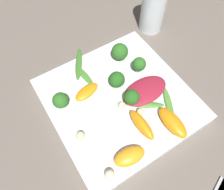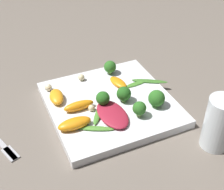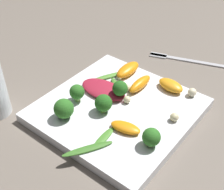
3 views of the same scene
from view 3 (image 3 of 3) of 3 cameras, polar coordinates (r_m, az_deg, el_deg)
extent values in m
plane|color=#6B6056|center=(0.65, 1.04, -3.45)|extent=(2.40, 2.40, 0.00)
cube|color=white|center=(0.65, 1.05, -2.77)|extent=(0.29, 0.29, 0.02)
cube|color=#B2B2B7|center=(0.84, 13.66, 6.27)|extent=(0.19, 0.08, 0.01)
cube|color=#B2B2B7|center=(0.85, 8.48, 7.27)|extent=(0.05, 0.03, 0.01)
ellipsoid|color=maroon|center=(0.67, -1.61, 1.04)|extent=(0.11, 0.07, 0.01)
ellipsoid|color=orange|center=(0.58, 2.48, -5.94)|extent=(0.06, 0.04, 0.01)
ellipsoid|color=orange|center=(0.68, 5.39, 1.94)|extent=(0.02, 0.07, 0.02)
ellipsoid|color=orange|center=(0.69, 10.69, 1.74)|extent=(0.06, 0.04, 0.02)
ellipsoid|color=orange|center=(0.73, 2.91, 4.66)|extent=(0.03, 0.07, 0.02)
cylinder|color=#84AD5B|center=(0.65, -6.32, -0.51)|extent=(0.01, 0.01, 0.01)
sphere|color=#2D6B23|center=(0.64, -6.42, 0.57)|extent=(0.03, 0.03, 0.03)
cylinder|color=#84AD5B|center=(0.62, -8.66, -3.64)|extent=(0.01, 0.01, 0.01)
sphere|color=#2D6B23|center=(0.61, -8.81, -2.47)|extent=(0.04, 0.04, 0.04)
cylinder|color=#84AD5B|center=(0.56, 7.09, -8.69)|extent=(0.01, 0.01, 0.01)
sphere|color=#2D6B23|center=(0.55, 7.21, -7.64)|extent=(0.03, 0.03, 0.03)
cylinder|color=#84AD5B|center=(0.66, 1.45, 0.04)|extent=(0.01, 0.01, 0.02)
sphere|color=#26601E|center=(0.65, 1.48, 1.23)|extent=(0.03, 0.03, 0.03)
cylinder|color=#7A9E51|center=(0.62, -1.56, -2.56)|extent=(0.01, 0.01, 0.01)
sphere|color=#26601E|center=(0.61, -1.58, -1.47)|extent=(0.04, 0.04, 0.04)
ellipsoid|color=#518E33|center=(0.72, -0.45, 3.49)|extent=(0.05, 0.08, 0.01)
ellipsoid|color=#47842D|center=(0.68, 0.98, 1.36)|extent=(0.07, 0.06, 0.01)
ellipsoid|color=#47842D|center=(0.57, -1.54, -7.84)|extent=(0.02, 0.07, 0.00)
ellipsoid|color=#3D7528|center=(0.55, -4.47, -9.78)|extent=(0.06, 0.09, 0.01)
sphere|color=beige|center=(0.61, 11.34, -3.98)|extent=(0.02, 0.02, 0.02)
sphere|color=beige|center=(0.68, 2.84, 1.32)|extent=(0.02, 0.02, 0.02)
sphere|color=beige|center=(0.68, 14.43, 0.49)|extent=(0.02, 0.02, 0.02)
sphere|color=beige|center=(0.71, 1.36, 3.34)|extent=(0.01, 0.01, 0.01)
sphere|color=beige|center=(0.64, 2.78, -0.84)|extent=(0.02, 0.02, 0.02)
camera|label=1|loc=(0.60, 28.69, 33.86)|focal=35.00mm
camera|label=2|loc=(1.04, -19.34, 39.89)|focal=50.00mm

